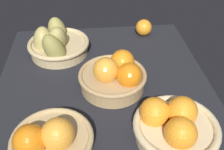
% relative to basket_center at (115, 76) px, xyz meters
% --- Properties ---
extents(market_tray, '(0.84, 0.72, 0.03)m').
position_rel_basket_center_xyz_m(market_tray, '(-0.00, -0.03, -0.06)').
color(market_tray, black).
rests_on(market_tray, ground).
extents(basket_center, '(0.22, 0.22, 0.12)m').
position_rel_basket_center_xyz_m(basket_center, '(0.00, 0.00, 0.00)').
color(basket_center, tan).
rests_on(basket_center, market_tray).
extents(basket_far_right, '(0.23, 0.23, 0.12)m').
position_rel_basket_center_xyz_m(basket_far_right, '(0.22, 0.13, -0.00)').
color(basket_far_right, '#D3BC8C').
rests_on(basket_far_right, market_tray).
extents(basket_near_left_pears, '(0.25, 0.24, 0.15)m').
position_rel_basket_center_xyz_m(basket_near_left_pears, '(-0.22, -0.20, -0.00)').
color(basket_near_left_pears, tan).
rests_on(basket_near_left_pears, market_tray).
extents(basket_near_right, '(0.21, 0.21, 0.11)m').
position_rel_basket_center_xyz_m(basket_near_right, '(0.24, -0.19, -0.00)').
color(basket_near_right, tan).
rests_on(basket_near_right, market_tray).
extents(loose_orange_front_gap, '(0.07, 0.07, 0.07)m').
position_rel_basket_center_xyz_m(loose_orange_front_gap, '(-0.34, 0.16, -0.01)').
color(loose_orange_front_gap, orange).
rests_on(loose_orange_front_gap, market_tray).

